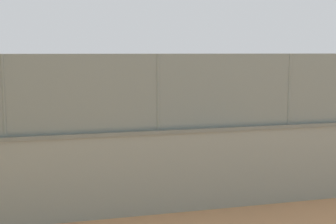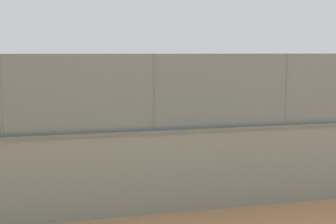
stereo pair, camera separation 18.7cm
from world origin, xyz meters
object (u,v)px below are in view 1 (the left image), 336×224
at_px(player_near_wall_returning, 66,109).
at_px(sports_ball, 87,109).
at_px(player_at_service_line, 188,100).
at_px(player_baseline_waiting, 172,128).

bearing_deg(player_near_wall_returning, sports_ball, 124.00).
bearing_deg(player_at_service_line, sports_ball, 27.01).
relative_size(player_near_wall_returning, sports_ball, 10.38).
xyz_separation_m(player_at_service_line, sports_ball, (5.52, 2.81, 0.09)).
bearing_deg(player_baseline_waiting, player_at_service_line, -113.78).
xyz_separation_m(player_baseline_waiting, sports_ball, (2.30, -4.48, 0.24)).
distance_m(player_near_wall_returning, player_baseline_waiting, 6.36).
xyz_separation_m(player_at_service_line, player_baseline_waiting, (3.21, 7.29, -0.15)).
relative_size(player_at_service_line, sports_ball, 10.61).
bearing_deg(player_near_wall_returning, player_baseline_waiting, 118.66).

